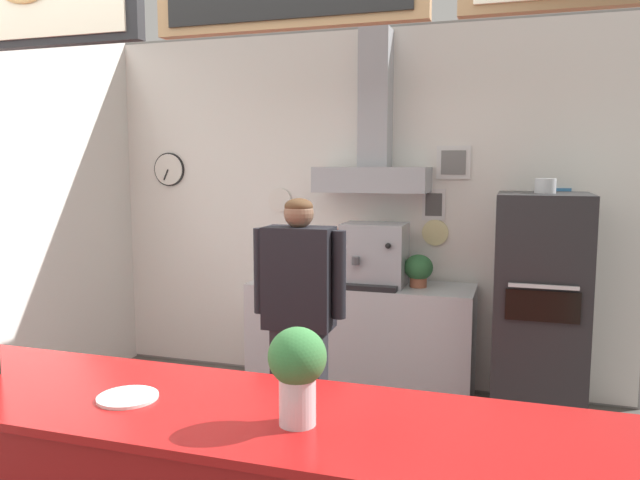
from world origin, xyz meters
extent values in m
cube|color=gray|center=(0.00, 2.79, 1.49)|extent=(4.51, 0.12, 2.97)
cube|color=white|center=(0.00, 2.72, 1.49)|extent=(4.47, 0.01, 2.93)
cylinder|color=black|center=(-1.76, 2.71, 1.81)|extent=(0.30, 0.02, 0.30)
cylinder|color=white|center=(-1.76, 2.69, 1.81)|extent=(0.28, 0.01, 0.28)
cube|color=black|center=(-1.79, 2.69, 1.77)|extent=(0.06, 0.01, 0.10)
cylinder|color=white|center=(-0.67, 2.70, 1.55)|extent=(0.21, 0.02, 0.21)
cylinder|color=#C1664C|center=(-0.04, 2.70, 1.27)|extent=(0.22, 0.02, 0.22)
cylinder|color=beige|center=(0.68, 2.70, 1.31)|extent=(0.21, 0.02, 0.21)
cube|color=white|center=(0.66, 2.71, 1.54)|extent=(0.18, 0.02, 0.25)
cube|color=#494949|center=(0.66, 2.70, 1.54)|extent=(0.13, 0.01, 0.18)
cube|color=white|center=(0.81, 2.71, 1.88)|extent=(0.27, 0.02, 0.26)
cube|color=slate|center=(0.81, 2.70, 1.88)|extent=(0.19, 0.01, 0.19)
cube|color=teal|center=(1.57, 2.71, 1.54)|extent=(0.24, 0.02, 0.28)
cube|color=gray|center=(1.57, 2.70, 1.54)|extent=(0.17, 0.01, 0.20)
cube|color=#A3A5AD|center=(0.19, 2.52, 1.74)|extent=(0.90, 0.41, 0.20)
cube|color=#A3A5AD|center=(0.19, 2.61, 2.38)|extent=(0.24, 0.24, 1.08)
cube|color=#B31515|center=(0.00, -0.46, 1.01)|extent=(3.69, 0.71, 0.03)
cube|color=#B7BABF|center=(0.14, 2.39, 0.46)|extent=(1.78, 0.59, 0.92)
cube|color=#929499|center=(0.14, 2.39, 0.16)|extent=(1.69, 0.55, 0.02)
cube|color=#232326|center=(1.48, 2.11, 0.83)|extent=(0.61, 0.69, 1.67)
cube|color=black|center=(1.48, 1.76, 0.97)|extent=(0.45, 0.02, 0.20)
cube|color=silver|center=(1.48, 1.74, 1.10)|extent=(0.42, 0.02, 0.02)
cylinder|color=silver|center=(1.48, 2.11, 1.72)|extent=(0.14, 0.14, 0.10)
cube|color=#232328|center=(0.12, 0.97, 0.46)|extent=(0.30, 0.21, 0.92)
cube|color=black|center=(0.12, 0.97, 1.21)|extent=(0.40, 0.23, 0.59)
cylinder|color=black|center=(0.36, 0.98, 1.24)|extent=(0.08, 0.08, 0.50)
cylinder|color=black|center=(-0.12, 0.97, 1.24)|extent=(0.08, 0.08, 0.50)
sphere|color=brown|center=(0.12, 0.97, 1.58)|extent=(0.17, 0.17, 0.17)
ellipsoid|color=#4C331E|center=(0.12, 0.97, 1.62)|extent=(0.16, 0.16, 0.09)
cube|color=#A3A5AD|center=(0.25, 2.37, 1.16)|extent=(0.49, 0.36, 0.49)
cylinder|color=#4C4C51|center=(0.15, 2.15, 1.14)|extent=(0.06, 0.06, 0.06)
cube|color=black|center=(0.25, 2.14, 0.94)|extent=(0.44, 0.10, 0.04)
sphere|color=black|center=(0.40, 2.16, 1.26)|extent=(0.04, 0.04, 0.04)
cylinder|color=#9E563D|center=(0.59, 2.39, 0.95)|extent=(0.13, 0.13, 0.08)
ellipsoid|color=#2D6638|center=(0.59, 2.39, 1.07)|extent=(0.22, 0.22, 0.20)
cylinder|color=beige|center=(-0.03, 2.41, 0.95)|extent=(0.10, 0.10, 0.07)
ellipsoid|color=#47894C|center=(-0.03, 2.41, 1.03)|extent=(0.15, 0.15, 0.13)
cylinder|color=white|center=(-0.01, -0.51, 1.03)|extent=(0.22, 0.22, 0.01)
cylinder|color=silver|center=(0.65, -0.53, 1.11)|extent=(0.12, 0.12, 0.16)
cylinder|color=gray|center=(0.65, -0.53, 1.05)|extent=(0.11, 0.11, 0.05)
ellipsoid|color=#387A3D|center=(0.65, -0.53, 1.25)|extent=(0.19, 0.19, 0.19)
camera|label=1|loc=(1.30, -2.33, 1.86)|focal=34.74mm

